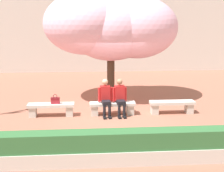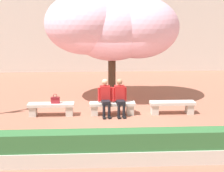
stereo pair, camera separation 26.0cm
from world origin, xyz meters
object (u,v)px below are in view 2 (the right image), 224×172
(stone_bench_west_end, at_px, (51,108))
(handbag, at_px, (55,100))
(person_seated_left, at_px, (105,96))
(person_seated_right, at_px, (120,96))
(cherry_tree_main, at_px, (112,27))
(stone_bench_near_west, at_px, (112,107))
(stone_bench_center, at_px, (172,106))

(stone_bench_west_end, bearing_deg, handbag, -1.34)
(stone_bench_west_end, distance_m, person_seated_left, 1.94)
(stone_bench_west_end, bearing_deg, person_seated_right, -1.26)
(handbag, distance_m, cherry_tree_main, 3.83)
(cherry_tree_main, bearing_deg, person_seated_left, -98.69)
(person_seated_right, relative_size, cherry_tree_main, 0.24)
(stone_bench_near_west, distance_m, person_seated_right, 0.48)
(stone_bench_west_end, distance_m, stone_bench_near_west, 2.15)
(person_seated_left, relative_size, handbag, 3.81)
(stone_bench_near_west, bearing_deg, stone_bench_center, 0.00)
(stone_bench_near_west, height_order, handbag, handbag)
(stone_bench_center, distance_m, handbag, 4.15)
(stone_bench_west_end, height_order, stone_bench_center, same)
(cherry_tree_main, bearing_deg, stone_bench_west_end, -136.70)
(person_seated_right, bearing_deg, cherry_tree_main, 94.79)
(stone_bench_center, height_order, handbag, handbag)
(cherry_tree_main, bearing_deg, person_seated_right, -85.21)
(stone_bench_near_west, xyz_separation_m, stone_bench_center, (2.15, 0.00, 0.00))
(person_seated_left, bearing_deg, stone_bench_west_end, 178.40)
(person_seated_left, relative_size, cherry_tree_main, 0.24)
(person_seated_left, bearing_deg, handbag, 178.38)
(stone_bench_near_west, relative_size, handbag, 4.75)
(handbag, bearing_deg, cherry_tree_main, 45.42)
(person_seated_right, relative_size, handbag, 3.81)
(stone_bench_center, bearing_deg, cherry_tree_main, 134.51)
(stone_bench_near_west, relative_size, stone_bench_center, 1.00)
(cherry_tree_main, bearing_deg, stone_bench_near_west, -92.23)
(stone_bench_west_end, xyz_separation_m, handbag, (0.16, -0.00, 0.28))
(stone_bench_center, distance_m, person_seated_right, 1.93)
(stone_bench_near_west, relative_size, person_seated_right, 1.25)
(handbag, xyz_separation_m, cherry_tree_main, (2.08, 2.11, 2.43))
(person_seated_left, height_order, cherry_tree_main, cherry_tree_main)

